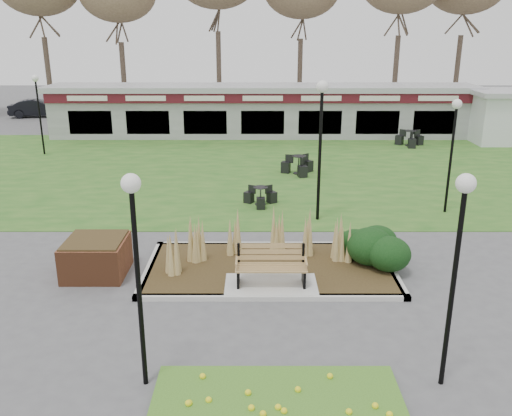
{
  "coord_description": "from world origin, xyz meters",
  "views": [
    {
      "loc": [
        -0.35,
        -11.59,
        5.93
      ],
      "look_at": [
        -0.36,
        2.0,
        1.44
      ],
      "focal_mm": 38.0,
      "sensor_mm": 36.0,
      "label": 1
    }
  ],
  "objects_px": {
    "bistro_set_a": "(299,168)",
    "bistro_set_d": "(410,141)",
    "lamp_post_far_right": "(454,131)",
    "lamp_post_far_left": "(37,97)",
    "lamp_post_mid_right": "(321,120)",
    "brick_planter": "(96,257)",
    "lamp_post_near_right": "(459,236)",
    "lamp_post_near_left": "(135,236)",
    "car_black": "(38,108)",
    "food_pavilion": "(262,110)",
    "service_hut": "(510,116)",
    "bistro_set_b": "(260,199)",
    "park_bench": "(271,265)"
  },
  "relations": [
    {
      "from": "bistro_set_a",
      "to": "bistro_set_d",
      "type": "bearing_deg",
      "value": 42.62
    },
    {
      "from": "lamp_post_far_right",
      "to": "lamp_post_far_left",
      "type": "bearing_deg",
      "value": 152.16
    },
    {
      "from": "lamp_post_mid_right",
      "to": "bistro_set_a",
      "type": "height_order",
      "value": "lamp_post_mid_right"
    },
    {
      "from": "brick_planter",
      "to": "bistro_set_a",
      "type": "bearing_deg",
      "value": 59.66
    },
    {
      "from": "brick_planter",
      "to": "lamp_post_far_right",
      "type": "relative_size",
      "value": 0.39
    },
    {
      "from": "lamp_post_near_right",
      "to": "brick_planter",
      "type": "bearing_deg",
      "value": 148.36
    },
    {
      "from": "brick_planter",
      "to": "bistro_set_d",
      "type": "distance_m",
      "value": 20.06
    },
    {
      "from": "lamp_post_near_left",
      "to": "car_black",
      "type": "relative_size",
      "value": 1.0
    },
    {
      "from": "lamp_post_near_right",
      "to": "bistro_set_d",
      "type": "height_order",
      "value": "lamp_post_near_right"
    },
    {
      "from": "lamp_post_near_right",
      "to": "bistro_set_a",
      "type": "distance_m",
      "value": 14.81
    },
    {
      "from": "lamp_post_far_right",
      "to": "lamp_post_near_left",
      "type": "bearing_deg",
      "value": -131.72
    },
    {
      "from": "bistro_set_a",
      "to": "car_black",
      "type": "xyz_separation_m",
      "value": [
        -17.33,
        15.97,
        0.34
      ]
    },
    {
      "from": "food_pavilion",
      "to": "bistro_set_d",
      "type": "xyz_separation_m",
      "value": [
        7.84,
        -3.07,
        -1.19
      ]
    },
    {
      "from": "lamp_post_far_left",
      "to": "bistro_set_d",
      "type": "height_order",
      "value": "lamp_post_far_left"
    },
    {
      "from": "lamp_post_near_right",
      "to": "bistro_set_a",
      "type": "bearing_deg",
      "value": 95.64
    },
    {
      "from": "brick_planter",
      "to": "bistro_set_a",
      "type": "distance_m",
      "value": 11.62
    },
    {
      "from": "lamp_post_far_right",
      "to": "car_black",
      "type": "distance_m",
      "value": 30.51
    },
    {
      "from": "service_hut",
      "to": "brick_planter",
      "type": "bearing_deg",
      "value": -136.48
    },
    {
      "from": "bistro_set_d",
      "to": "lamp_post_far_right",
      "type": "bearing_deg",
      "value": -99.11
    },
    {
      "from": "service_hut",
      "to": "lamp_post_far_left",
      "type": "xyz_separation_m",
      "value": [
        -24.43,
        -3.12,
        1.37
      ]
    },
    {
      "from": "lamp_post_near_right",
      "to": "bistro_set_b",
      "type": "xyz_separation_m",
      "value": [
        -3.11,
        10.19,
        -2.55
      ]
    },
    {
      "from": "park_bench",
      "to": "food_pavilion",
      "type": "height_order",
      "value": "food_pavilion"
    },
    {
      "from": "lamp_post_near_right",
      "to": "car_black",
      "type": "height_order",
      "value": "lamp_post_near_right"
    },
    {
      "from": "park_bench",
      "to": "lamp_post_near_right",
      "type": "relative_size",
      "value": 0.45
    },
    {
      "from": "park_bench",
      "to": "lamp_post_near_right",
      "type": "height_order",
      "value": "lamp_post_near_right"
    },
    {
      "from": "brick_planter",
      "to": "car_black",
      "type": "relative_size",
      "value": 0.39
    },
    {
      "from": "service_hut",
      "to": "lamp_post_mid_right",
      "type": "relative_size",
      "value": 0.98
    },
    {
      "from": "brick_planter",
      "to": "service_hut",
      "type": "xyz_separation_m",
      "value": [
        17.9,
        17.0,
        0.97
      ]
    },
    {
      "from": "bistro_set_d",
      "to": "car_black",
      "type": "height_order",
      "value": "car_black"
    },
    {
      "from": "lamp_post_near_left",
      "to": "food_pavilion",
      "type": "bearing_deg",
      "value": 84.4
    },
    {
      "from": "lamp_post_near_left",
      "to": "bistro_set_d",
      "type": "relative_size",
      "value": 2.51
    },
    {
      "from": "service_hut",
      "to": "bistro_set_b",
      "type": "distance_m",
      "value": 17.81
    },
    {
      "from": "food_pavilion",
      "to": "lamp_post_far_left",
      "type": "bearing_deg",
      "value": -155.05
    },
    {
      "from": "bistro_set_b",
      "to": "bistro_set_d",
      "type": "relative_size",
      "value": 0.8
    },
    {
      "from": "brick_planter",
      "to": "lamp_post_near_right",
      "type": "height_order",
      "value": "lamp_post_near_right"
    },
    {
      "from": "service_hut",
      "to": "lamp_post_near_left",
      "type": "distance_m",
      "value": 26.72
    },
    {
      "from": "lamp_post_near_left",
      "to": "lamp_post_far_left",
      "type": "distance_m",
      "value": 20.3
    },
    {
      "from": "food_pavilion",
      "to": "bistro_set_a",
      "type": "distance_m",
      "value": 9.13
    },
    {
      "from": "bistro_set_a",
      "to": "car_black",
      "type": "relative_size",
      "value": 0.38
    },
    {
      "from": "park_bench",
      "to": "lamp_post_near_left",
      "type": "height_order",
      "value": "lamp_post_near_left"
    },
    {
      "from": "lamp_post_mid_right",
      "to": "service_hut",
      "type": "bearing_deg",
      "value": 47.36
    },
    {
      "from": "lamp_post_near_right",
      "to": "lamp_post_far_left",
      "type": "relative_size",
      "value": 0.99
    },
    {
      "from": "service_hut",
      "to": "lamp_post_near_right",
      "type": "bearing_deg",
      "value": -116.24
    },
    {
      "from": "park_bench",
      "to": "brick_planter",
      "type": "distance_m",
      "value": 4.47
    },
    {
      "from": "lamp_post_near_right",
      "to": "service_hut",
      "type": "bearing_deg",
      "value": 63.76
    },
    {
      "from": "service_hut",
      "to": "bistro_set_b",
      "type": "relative_size",
      "value": 3.6
    },
    {
      "from": "lamp_post_near_right",
      "to": "bistro_set_d",
      "type": "relative_size",
      "value": 2.51
    },
    {
      "from": "lamp_post_far_left",
      "to": "lamp_post_near_left",
      "type": "bearing_deg",
      "value": -64.86
    },
    {
      "from": "lamp_post_mid_right",
      "to": "bistro_set_b",
      "type": "distance_m",
      "value": 3.87
    },
    {
      "from": "food_pavilion",
      "to": "lamp_post_mid_right",
      "type": "distance_m",
      "value": 15.03
    }
  ]
}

